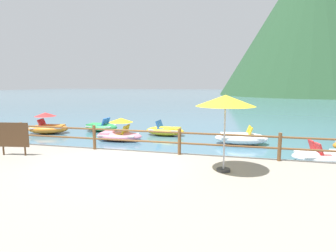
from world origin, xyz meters
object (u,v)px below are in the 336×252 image
Objects in this scene: beach_umbrella at (225,102)px; pedal_boat_7 at (325,156)px; pedal_boat_3 at (119,133)px; pedal_boat_5 at (48,126)px; pedal_boat_6 at (0,135)px; pedal_boat_1 at (241,138)px; pedal_boat_0 at (101,127)px; pedal_boat_4 at (165,131)px; sign_board at (13,135)px.

beach_umbrella reaches higher than pedal_boat_7.
pedal_boat_3 is 0.95× the size of pedal_boat_7.
pedal_boat_5 is (-10.68, 6.20, -2.03)m from beach_umbrella.
pedal_boat_1 is at bearing 9.98° from pedal_boat_6.
pedal_boat_5 is at bearing 149.88° from beach_umbrella.
pedal_boat_0 is 3.09m from pedal_boat_5.
beach_umbrella is 8.05m from pedal_boat_3.
pedal_boat_1 is 1.04× the size of pedal_boat_5.
pedal_boat_5 reaches higher than pedal_boat_3.
beach_umbrella is 12.51m from pedal_boat_5.
pedal_boat_1 is at bearing 139.15° from pedal_boat_7.
pedal_boat_1 reaches higher than pedal_boat_7.
pedal_boat_3 is 0.96× the size of pedal_boat_5.
beach_umbrella is at bearing -63.05° from pedal_boat_4.
beach_umbrella is 6.34m from pedal_boat_1.
pedal_boat_5 is at bearing 169.92° from pedal_boat_3.
beach_umbrella reaches higher than pedal_boat_4.
pedal_boat_5 is 0.97× the size of pedal_boat_6.
pedal_boat_0 is at bearing 174.65° from pedal_boat_4.
beach_umbrella is at bearing -0.38° from sign_board.
sign_board reaches higher than pedal_boat_6.
pedal_boat_0 is at bearing 29.49° from pedal_boat_5.
pedal_boat_5 is (-4.99, 0.89, 0.03)m from pedal_boat_3.
pedal_boat_3 is (2.31, -2.41, 0.11)m from pedal_boat_0.
pedal_boat_4 is at bearing 63.03° from sign_board.
pedal_boat_4 is at bearing 162.06° from pedal_boat_1.
pedal_boat_1 is (8.50, -1.77, 0.03)m from pedal_boat_0.
beach_umbrella is 1.06× the size of pedal_boat_0.
pedal_boat_0 is 0.92× the size of pedal_boat_4.
pedal_boat_1 is 12.46m from pedal_boat_6.
sign_board is 7.73m from pedal_boat_0.
pedal_boat_0 is at bearing 136.02° from beach_umbrella.
sign_board is 9.91m from pedal_boat_1.
pedal_boat_6 is at bearing 178.15° from pedal_boat_7.
pedal_boat_0 is 0.77× the size of pedal_boat_1.
sign_board is 5.79m from pedal_boat_6.
pedal_boat_6 is (-6.08, -1.52, -0.09)m from pedal_boat_3.
pedal_boat_3 is 9.48m from pedal_boat_7.
pedal_boat_1 is 1.08× the size of pedal_boat_3.
sign_board is 11.49m from pedal_boat_7.
pedal_boat_6 is 1.02× the size of pedal_boat_7.
sign_board is at bearing -85.67° from pedal_boat_0.
pedal_boat_3 reaches higher than pedal_boat_6.
pedal_boat_4 is (1.97, 2.01, -0.11)m from pedal_boat_3.
pedal_boat_0 is at bearing 133.82° from pedal_boat_3.
sign_board is at bearing -108.20° from pedal_boat_3.
pedal_boat_3 reaches higher than pedal_boat_1.
sign_board is 0.47× the size of pedal_boat_3.
pedal_boat_3 reaches higher than pedal_boat_4.
beach_umbrella is at bearing -137.39° from pedal_boat_7.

